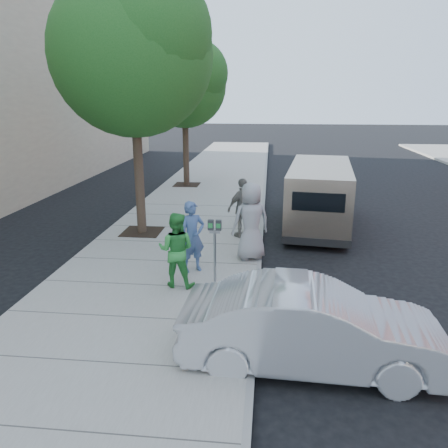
{
  "coord_description": "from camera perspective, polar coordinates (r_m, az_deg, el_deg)",
  "views": [
    {
      "loc": [
        1.62,
        -10.38,
        4.28
      ],
      "look_at": [
        0.51,
        0.32,
        1.1
      ],
      "focal_mm": 35.0,
      "sensor_mm": 36.0,
      "label": 1
    }
  ],
  "objects": [
    {
      "name": "ground",
      "position": [
        11.34,
        -2.75,
        -5.72
      ],
      "size": [
        120.0,
        120.0,
        0.0
      ],
      "primitive_type": "plane",
      "color": "black",
      "rests_on": "ground"
    },
    {
      "name": "sidewalk",
      "position": [
        11.5,
        -7.71,
        -5.14
      ],
      "size": [
        5.0,
        60.0,
        0.15
      ],
      "primitive_type": "cube",
      "color": "gray",
      "rests_on": "ground"
    },
    {
      "name": "curb_face",
      "position": [
        11.2,
        4.58,
        -5.64
      ],
      "size": [
        0.12,
        60.0,
        0.16
      ],
      "primitive_type": "cube",
      "color": "gray",
      "rests_on": "ground"
    },
    {
      "name": "tree_near",
      "position": [
        13.42,
        -11.72,
        21.56
      ],
      "size": [
        4.62,
        4.6,
        7.53
      ],
      "color": "black",
      "rests_on": "sidewalk"
    },
    {
      "name": "tree_far",
      "position": [
        20.76,
        -5.09,
        18.06
      ],
      "size": [
        3.92,
        3.8,
        6.49
      ],
      "color": "black",
      "rests_on": "sidewalk"
    },
    {
      "name": "parking_meter",
      "position": [
        9.81,
        -1.22,
        -1.76
      ],
      "size": [
        0.3,
        0.11,
        1.47
      ],
      "rotation": [
        0.0,
        0.0,
        -0.01
      ],
      "color": "gray",
      "rests_on": "sidewalk"
    },
    {
      "name": "van",
      "position": [
        14.9,
        12.33,
        3.8
      ],
      "size": [
        2.51,
        5.82,
        2.1
      ],
      "rotation": [
        0.0,
        0.0,
        -0.12
      ],
      "color": "tan",
      "rests_on": "ground"
    },
    {
      "name": "sedan",
      "position": [
        7.34,
        11.48,
        -13.07
      ],
      "size": [
        4.31,
        1.65,
        1.4
      ],
      "primitive_type": "imported",
      "rotation": [
        0.0,
        0.0,
        1.53
      ],
      "color": "#B5B7BD",
      "rests_on": "ground"
    },
    {
      "name": "person_officer",
      "position": [
        10.5,
        -4.15,
        -1.68
      ],
      "size": [
        0.76,
        0.69,
        1.74
      ],
      "primitive_type": "imported",
      "rotation": [
        0.0,
        0.0,
        0.58
      ],
      "color": "#456093",
      "rests_on": "sidewalk"
    },
    {
      "name": "person_green_shirt",
      "position": [
        9.71,
        -6.26,
        -3.38
      ],
      "size": [
        0.87,
        0.7,
        1.7
      ],
      "primitive_type": "imported",
      "rotation": [
        0.0,
        0.0,
        3.08
      ],
      "color": "green",
      "rests_on": "sidewalk"
    },
    {
      "name": "person_gray_shirt",
      "position": [
        11.25,
        3.53,
        0.35
      ],
      "size": [
        1.16,
        0.97,
        2.03
      ],
      "primitive_type": "imported",
      "rotation": [
        0.0,
        0.0,
        3.53
      ],
      "color": "#959597",
      "rests_on": "sidewalk"
    },
    {
      "name": "person_striped_polo",
      "position": [
        13.07,
        2.52,
        2.11
      ],
      "size": [
        1.11,
        0.96,
        1.79
      ],
      "primitive_type": "imported",
      "rotation": [
        0.0,
        0.0,
        3.75
      ],
      "color": "slate",
      "rests_on": "sidewalk"
    }
  ]
}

